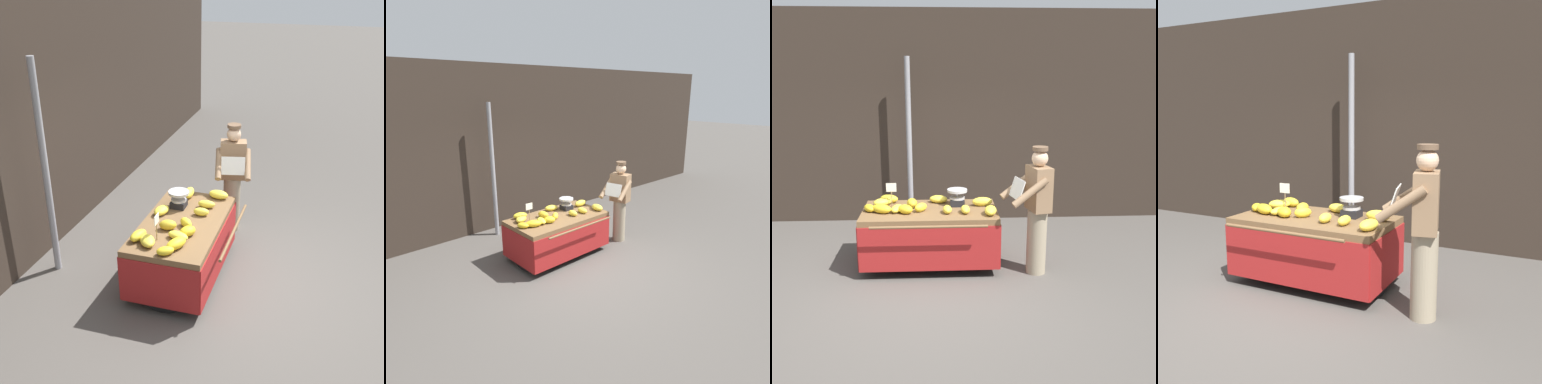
# 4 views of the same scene
# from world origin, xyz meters

# --- Properties ---
(ground_plane) EXTENTS (60.00, 60.00, 0.00)m
(ground_plane) POSITION_xyz_m (0.00, 0.00, 0.00)
(ground_plane) COLOR #514C47
(back_wall) EXTENTS (16.00, 0.24, 3.66)m
(back_wall) POSITION_xyz_m (0.00, 3.01, 1.83)
(back_wall) COLOR #332821
(back_wall) RESTS_ON ground
(street_pole) EXTENTS (0.09, 0.09, 2.87)m
(street_pole) POSITION_xyz_m (-0.39, 2.52, 1.44)
(street_pole) COLOR gray
(street_pole) RESTS_ON ground
(banana_cart) EXTENTS (1.84, 1.20, 0.81)m
(banana_cart) POSITION_xyz_m (-0.03, 0.82, 0.59)
(banana_cart) COLOR brown
(banana_cart) RESTS_ON ground
(weighing_scale) EXTENTS (0.28, 0.28, 0.24)m
(weighing_scale) POSITION_xyz_m (0.35, 1.00, 0.93)
(weighing_scale) COLOR black
(weighing_scale) RESTS_ON banana_cart
(price_sign) EXTENTS (0.14, 0.01, 0.34)m
(price_sign) POSITION_xyz_m (-0.56, 0.98, 1.05)
(price_sign) COLOR #997A51
(price_sign) RESTS_ON banana_cart
(banana_bunch_0) EXTENTS (0.26, 0.25, 0.12)m
(banana_bunch_0) POSITION_xyz_m (-0.35, 0.66, 0.87)
(banana_bunch_0) COLOR gold
(banana_bunch_0) RESTS_ON banana_cart
(banana_bunch_1) EXTENTS (0.21, 0.30, 0.09)m
(banana_bunch_1) POSITION_xyz_m (-0.47, 0.74, 0.85)
(banana_bunch_1) COLOR yellow
(banana_bunch_1) RESTS_ON banana_cart
(banana_bunch_2) EXTENTS (0.29, 0.22, 0.11)m
(banana_bunch_2) POSITION_xyz_m (0.09, 1.16, 0.86)
(banana_bunch_2) COLOR yellow
(banana_bunch_2) RESTS_ON banana_cart
(banana_bunch_3) EXTENTS (0.32, 0.26, 0.12)m
(banana_bunch_3) POSITION_xyz_m (-0.67, 0.70, 0.87)
(banana_bunch_3) COLOR gold
(banana_bunch_3) RESTS_ON banana_cart
(banana_bunch_4) EXTENTS (0.22, 0.24, 0.10)m
(banana_bunch_4) POSITION_xyz_m (-0.84, 0.77, 0.86)
(banana_bunch_4) COLOR gold
(banana_bunch_4) RESTS_ON banana_cart
(banana_bunch_5) EXTENTS (0.18, 0.24, 0.13)m
(banana_bunch_5) POSITION_xyz_m (-0.28, 0.94, 0.87)
(banana_bunch_5) COLOR gold
(banana_bunch_5) RESTS_ON banana_cart
(banana_bunch_6) EXTENTS (0.22, 0.23, 0.12)m
(banana_bunch_6) POSITION_xyz_m (-0.15, 0.74, 0.87)
(banana_bunch_6) COLOR yellow
(banana_bunch_6) RESTS_ON banana_cart
(banana_bunch_7) EXTENTS (0.13, 0.21, 0.11)m
(banana_bunch_7) POSITION_xyz_m (0.21, 0.64, 0.86)
(banana_bunch_7) COLOR yellow
(banana_bunch_7) RESTS_ON banana_cart
(banana_bunch_8) EXTENTS (0.29, 0.14, 0.12)m
(banana_bunch_8) POSITION_xyz_m (0.70, 0.96, 0.87)
(banana_bunch_8) COLOR yellow
(banana_bunch_8) RESTS_ON banana_cart
(banana_bunch_9) EXTENTS (0.29, 0.20, 0.12)m
(banana_bunch_9) POSITION_xyz_m (-0.62, 1.19, 0.87)
(banana_bunch_9) COLOR yellow
(banana_bunch_9) RESTS_ON banana_cart
(banana_bunch_10) EXTENTS (0.13, 0.24, 0.10)m
(banana_bunch_10) POSITION_xyz_m (0.45, 0.64, 0.86)
(banana_bunch_10) COLOR yellow
(banana_bunch_10) RESTS_ON banana_cart
(banana_bunch_11) EXTENTS (0.32, 0.29, 0.11)m
(banana_bunch_11) POSITION_xyz_m (-0.69, 1.05, 0.86)
(banana_bunch_11) COLOR yellow
(banana_bunch_11) RESTS_ON banana_cart
(banana_bunch_12) EXTENTS (0.19, 0.30, 0.12)m
(banana_bunch_12) POSITION_xyz_m (0.77, 0.55, 0.87)
(banana_bunch_12) COLOR yellow
(banana_bunch_12) RESTS_ON banana_cart
(vendor_person) EXTENTS (0.65, 0.60, 1.71)m
(vendor_person) POSITION_xyz_m (1.37, 0.49, 0.87)
(vendor_person) COLOR gray
(vendor_person) RESTS_ON ground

